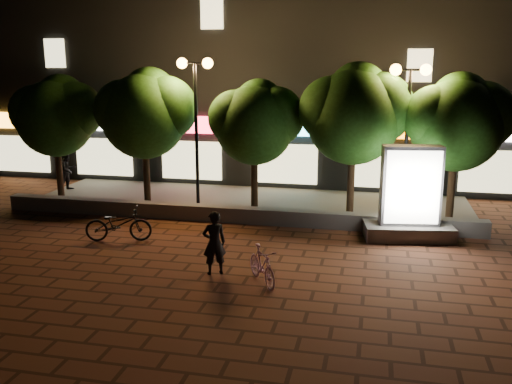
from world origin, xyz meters
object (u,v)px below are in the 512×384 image
(tree_far_right, at_px, (458,119))
(rider, at_px, (214,243))
(street_lamp_right, at_px, (409,102))
(street_lamp_left, at_px, (196,95))
(scooter_parked, at_px, (118,224))
(tree_mid, at_px, (256,120))
(tree_left, at_px, (146,111))
(tree_right, at_px, (355,111))
(scooter_pink, at_px, (262,265))
(pedestrian, at_px, (68,170))
(tree_far_left, at_px, (57,113))
(ad_kiosk, at_px, (410,201))

(tree_far_right, bearing_deg, rider, -135.93)
(street_lamp_right, bearing_deg, rider, -129.04)
(tree_far_right, relative_size, street_lamp_left, 0.92)
(scooter_parked, bearing_deg, tree_mid, -52.76)
(tree_left, height_order, tree_far_right, tree_left)
(tree_right, bearing_deg, street_lamp_right, -9.10)
(street_lamp_right, xyz_separation_m, scooter_parked, (-8.16, -3.86, -3.39))
(tree_mid, distance_m, scooter_pink, 7.14)
(scooter_parked, distance_m, pedestrian, 7.30)
(tree_far_left, relative_size, scooter_pink, 3.08)
(scooter_parked, bearing_deg, tree_far_left, 31.19)
(ad_kiosk, relative_size, rider, 1.74)
(tree_far_left, height_order, street_lamp_right, street_lamp_right)
(tree_right, height_order, tree_far_right, tree_right)
(scooter_parked, bearing_deg, street_lamp_left, -31.57)
(street_lamp_right, height_order, rider, street_lamp_right)
(tree_far_left, relative_size, tree_right, 0.91)
(tree_left, xyz_separation_m, scooter_parked, (0.79, -4.13, -2.94))
(tree_right, bearing_deg, tree_far_left, -180.00)
(tree_right, bearing_deg, street_lamp_left, -177.19)
(tree_mid, height_order, ad_kiosk, tree_mid)
(ad_kiosk, bearing_deg, tree_far_right, 54.50)
(tree_far_right, distance_m, rider, 9.05)
(tree_far_left, relative_size, tree_left, 0.95)
(scooter_pink, distance_m, pedestrian, 12.33)
(tree_right, height_order, ad_kiosk, tree_right)
(tree_right, xyz_separation_m, ad_kiosk, (1.75, -2.02, -2.45))
(ad_kiosk, bearing_deg, tree_left, 167.41)
(tree_right, relative_size, rider, 3.17)
(tree_left, distance_m, rider, 7.85)
(scooter_pink, height_order, rider, rider)
(tree_left, distance_m, pedestrian, 4.97)
(tree_right, distance_m, scooter_pink, 7.33)
(rider, relative_size, pedestrian, 0.98)
(tree_far_left, bearing_deg, tree_left, 0.00)
(street_lamp_right, distance_m, ad_kiosk, 3.29)
(rider, height_order, scooter_parked, rider)
(street_lamp_right, bearing_deg, tree_far_right, 9.61)
(tree_far_left, distance_m, rider, 10.15)
(tree_far_right, distance_m, scooter_parked, 10.93)
(tree_right, distance_m, ad_kiosk, 3.63)
(tree_mid, xyz_separation_m, street_lamp_right, (4.95, -0.26, 0.68))
(tree_right, distance_m, tree_far_right, 3.20)
(scooter_parked, bearing_deg, tree_right, -72.55)
(tree_far_left, xyz_separation_m, tree_mid, (7.50, -0.00, -0.08))
(rider, xyz_separation_m, pedestrian, (-8.32, 7.36, 0.10))
(tree_left, distance_m, tree_far_right, 10.50)
(tree_left, distance_m, ad_kiosk, 9.57)
(scooter_pink, bearing_deg, street_lamp_left, 86.62)
(tree_far_left, distance_m, tree_far_right, 14.00)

